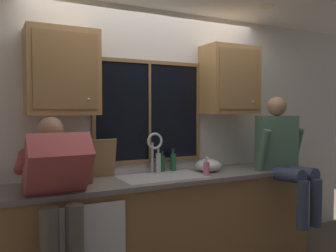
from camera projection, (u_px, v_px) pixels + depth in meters
back_wall at (150, 136)px, 3.60m from camera, size 5.55×0.12×2.55m
ceiling_downlight_right at (267, 6)px, 3.39m from camera, size 0.14×0.14×0.01m
window_glass at (149, 112)px, 3.51m from camera, size 1.10×0.02×0.95m
window_frame_top at (149, 62)px, 3.48m from camera, size 1.17×0.02×0.04m
window_frame_bottom at (150, 161)px, 3.53m from camera, size 1.17×0.02×0.04m
window_frame_left at (94, 112)px, 3.24m from camera, size 0.03×0.02×0.95m
window_frame_right at (198, 112)px, 3.76m from camera, size 0.03×0.02×0.95m
window_mullion_center at (150, 112)px, 3.50m from camera, size 0.02×0.02×0.95m
lower_cabinet_run at (165, 226)px, 3.33m from camera, size 3.15×0.58×0.88m
countertop at (166, 178)px, 3.29m from camera, size 3.21×0.62×0.04m
dishwasher_front at (88, 252)px, 2.67m from camera, size 0.60×0.02×0.74m
upper_cabinet_left at (62, 72)px, 2.95m from camera, size 0.59×0.36×0.72m
upper_cabinet_right at (230, 80)px, 3.75m from camera, size 0.59×0.36×0.72m
sink at (162, 187)px, 3.29m from camera, size 0.80×0.46×0.21m
faucet at (155, 148)px, 3.43m from camera, size 0.18×0.09×0.40m
person_standing at (57, 193)px, 2.57m from camera, size 0.53×0.72×1.49m
person_sitting_on_counter at (283, 152)px, 3.61m from camera, size 0.54×0.65×1.26m
knife_block at (85, 171)px, 2.96m from camera, size 0.12×0.18×0.32m
cutting_board at (103, 158)px, 3.23m from camera, size 0.23×0.10×0.36m
mixing_bowl at (208, 165)px, 3.56m from camera, size 0.26×0.26×0.13m
soap_dispenser at (206, 168)px, 3.32m from camera, size 0.06×0.07×0.18m
bottle_green_glass at (162, 163)px, 3.54m from camera, size 0.05×0.05×0.21m
bottle_tall_clear at (158, 162)px, 3.44m from camera, size 0.05×0.05×0.26m
bottle_amber_small at (173, 162)px, 3.58m from camera, size 0.06×0.06×0.23m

